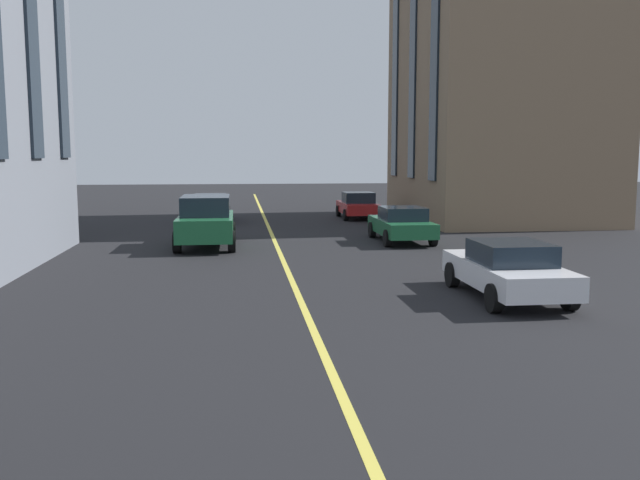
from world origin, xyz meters
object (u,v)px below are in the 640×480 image
Objects in this scene: car_white_parked_a at (508,269)px; car_red_mid at (358,205)px; car_blue_parked_b at (210,207)px; car_green_oncoming at (206,221)px; car_green_trailing at (402,224)px.

car_red_mid is (20.32, 0.00, -0.00)m from car_white_parked_a.
car_red_mid reaches higher than car_white_parked_a.
car_blue_parked_b is 9.80m from car_green_oncoming.
car_red_mid reaches higher than car_blue_parked_b.
car_green_trailing is at bearing -140.20° from car_blue_parked_b.
car_white_parked_a is 12.51m from car_green_oncoming.
car_green_trailing is 9.74m from car_red_mid.
car_red_mid is 0.83× the size of car_green_oncoming.
car_green_oncoming reaches higher than car_white_parked_a.
car_blue_parked_b is at bearing 21.23° from car_white_parked_a.
car_green_trailing is at bearing -85.75° from car_green_oncoming.
car_green_trailing is 1.00× the size of car_white_parked_a.
car_green_oncoming is at bearing -178.76° from car_blue_parked_b.
car_green_trailing and car_white_parked_a have the same top height.
car_blue_parked_b is 0.94× the size of car_green_oncoming.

